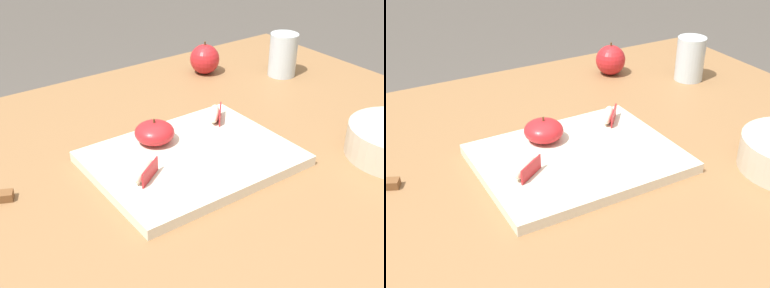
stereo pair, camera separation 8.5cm
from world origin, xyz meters
The scene contains 7 objects.
dining_table centered at (0.00, 0.00, 0.66)m, with size 1.24×0.92×0.76m.
cutting_board centered at (-0.01, -0.02, 0.77)m, with size 0.34×0.26×0.02m.
apple_half_skin_up centered at (-0.04, 0.05, 0.80)m, with size 0.07×0.07×0.05m.
apple_wedge_middle centered at (-0.12, -0.04, 0.79)m, with size 0.06×0.05×0.03m.
apple_wedge_right centered at (0.10, 0.06, 0.79)m, with size 0.06×0.06×0.03m.
whole_apple_crimson centered at (0.26, 0.31, 0.80)m, with size 0.07×0.07×0.08m.
drinking_glass_water centered at (0.41, 0.19, 0.81)m, with size 0.07×0.07×0.10m.
Camera 1 is at (-0.45, -0.62, 1.22)m, focal length 46.11 mm.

